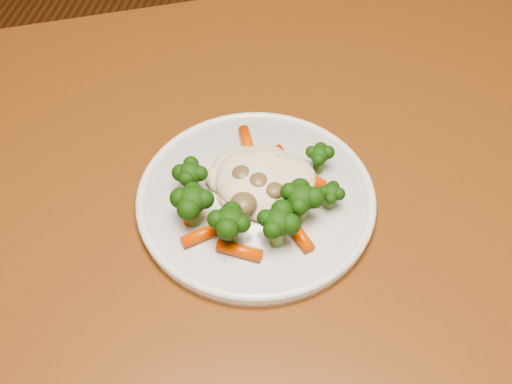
% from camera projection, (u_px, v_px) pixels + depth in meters
% --- Properties ---
extents(dining_table, '(1.29, 1.11, 0.75)m').
position_uv_depth(dining_table, '(230.00, 263.00, 0.75)').
color(dining_table, brown).
rests_on(dining_table, ground).
extents(plate, '(0.24, 0.24, 0.01)m').
position_uv_depth(plate, '(256.00, 201.00, 0.66)').
color(plate, white).
rests_on(plate, dining_table).
extents(meal, '(0.18, 0.17, 0.04)m').
position_uv_depth(meal, '(255.00, 192.00, 0.63)').
color(meal, beige).
rests_on(meal, plate).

